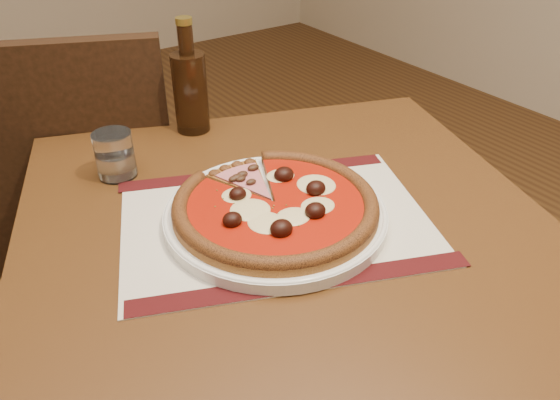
# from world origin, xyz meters

# --- Properties ---
(table) EXTENTS (1.02, 1.02, 0.75)m
(table) POSITION_xyz_m (0.16, -0.12, 0.65)
(table) COLOR #563514
(table) RESTS_ON ground
(chair_far) EXTENTS (0.58, 0.58, 0.93)m
(chair_far) POSITION_xyz_m (0.01, 0.50, 0.53)
(chair_far) COLOR black
(chair_far) RESTS_ON ground
(placemat) EXTENTS (0.55, 0.48, 0.00)m
(placemat) POSITION_xyz_m (0.15, -0.11, 0.75)
(placemat) COLOR beige
(placemat) RESTS_ON table
(plate) EXTENTS (0.34, 0.34, 0.02)m
(plate) POSITION_xyz_m (0.15, -0.11, 0.76)
(plate) COLOR white
(plate) RESTS_ON placemat
(pizza) EXTENTS (0.31, 0.31, 0.04)m
(pizza) POSITION_xyz_m (0.15, -0.11, 0.78)
(pizza) COLOR #9E6426
(pizza) RESTS_ON plate
(ham_slice) EXTENTS (0.09, 0.13, 0.02)m
(ham_slice) POSITION_xyz_m (0.15, -0.03, 0.78)
(ham_slice) COLOR #9E6426
(ham_slice) RESTS_ON plate
(water_glass) EXTENTS (0.07, 0.07, 0.08)m
(water_glass) POSITION_xyz_m (-0.00, 0.16, 0.79)
(water_glass) COLOR white
(water_glass) RESTS_ON table
(bottle) EXTENTS (0.07, 0.07, 0.22)m
(bottle) POSITION_xyz_m (0.19, 0.25, 0.84)
(bottle) COLOR #351C0D
(bottle) RESTS_ON table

